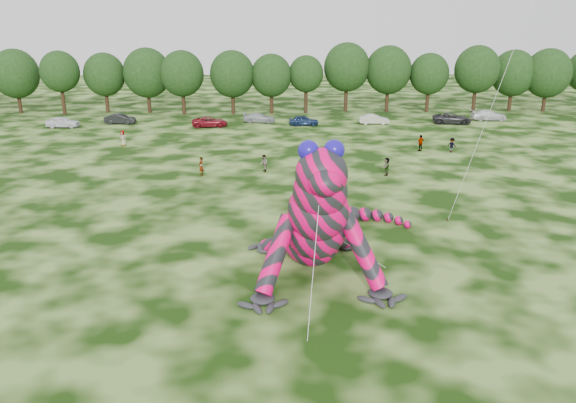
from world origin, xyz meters
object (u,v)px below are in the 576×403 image
at_px(tree_2, 16,81).
at_px(car_0, 63,122).
at_px(inflatable_gecko, 310,195).
at_px(spectator_4, 123,138).
at_px(spectator_3, 421,143).
at_px(spectator_1, 264,163).
at_px(tree_3, 61,83).
at_px(tree_5, 147,80).
at_px(car_6, 452,118).
at_px(spectator_2, 452,145).
at_px(car_4, 304,120).
at_px(tree_8, 271,84).
at_px(tree_12, 429,83).
at_px(car_1, 120,119).
at_px(tree_15, 547,80).
at_px(tree_9, 306,84).
at_px(tree_6, 182,83).
at_px(tree_7, 232,82).
at_px(tree_13, 476,79).
at_px(tree_14, 512,80).
at_px(car_2, 210,122).
at_px(car_7, 489,115).
at_px(tree_4, 105,83).
at_px(spectator_0, 201,167).
at_px(tree_11, 388,79).
at_px(tree_10, 347,77).
at_px(car_3, 259,118).
at_px(spectator_5, 387,166).

xyz_separation_m(tree_2, car_0, (10.87, -12.64, -4.09)).
bearing_deg(inflatable_gecko, spectator_4, 116.78).
bearing_deg(spectator_3, spectator_1, -1.66).
height_order(tree_3, tree_5, tree_5).
height_order(tree_5, car_6, tree_5).
relative_size(spectator_2, spectator_1, 0.96).
bearing_deg(car_4, car_0, 89.25).
relative_size(tree_5, tree_8, 1.10).
bearing_deg(tree_12, spectator_4, -150.44).
bearing_deg(car_1, tree_15, -75.83).
bearing_deg(tree_8, spectator_4, -126.96).
relative_size(tree_5, car_0, 2.27).
height_order(tree_8, tree_9, tree_8).
bearing_deg(tree_6, spectator_3, -41.31).
xyz_separation_m(tree_5, car_6, (43.86, -11.10, -4.17)).
distance_m(tree_7, tree_13, 37.21).
bearing_deg(tree_14, tree_9, -177.57).
distance_m(inflatable_gecko, car_2, 45.46).
xyz_separation_m(car_4, car_7, (26.72, 3.35, 0.03)).
distance_m(car_4, spectator_3, 19.91).
xyz_separation_m(car_7, spectator_4, (-48.13, -15.63, 0.17)).
height_order(car_6, spectator_4, spectator_4).
height_order(tree_7, tree_9, tree_7).
distance_m(tree_6, car_0, 18.46).
relative_size(inflatable_gecko, car_0, 3.78).
bearing_deg(tree_4, tree_3, -164.86).
relative_size(tree_8, tree_9, 1.03).
bearing_deg(tree_15, tree_5, 179.38).
xyz_separation_m(tree_14, car_2, (-46.03, -12.71, -4.03)).
height_order(spectator_3, spectator_0, spectator_3).
height_order(tree_3, car_0, tree_3).
xyz_separation_m(tree_5, spectator_0, (12.30, -37.37, -4.01)).
bearing_deg(tree_11, tree_12, -4.18).
distance_m(tree_10, tree_11, 6.40).
relative_size(tree_13, car_2, 2.11).
distance_m(car_3, spectator_2, 28.67).
xyz_separation_m(car_1, spectator_0, (14.34, -27.50, 0.20)).
xyz_separation_m(tree_6, tree_14, (51.02, 2.04, -0.05)).
distance_m(tree_13, spectator_1, 47.61).
bearing_deg(inflatable_gecko, car_4, 83.33).
bearing_deg(tree_15, car_2, -167.02).
height_order(tree_4, spectator_2, tree_4).
relative_size(tree_12, car_7, 1.81).
bearing_deg(spectator_3, car_3, -73.48).
distance_m(tree_4, car_6, 51.79).
height_order(tree_5, car_3, tree_5).
xyz_separation_m(tree_4, spectator_5, (35.98, -37.93, -3.69)).
height_order(tree_6, car_1, tree_6).
height_order(tree_13, spectator_2, tree_13).
height_order(car_0, car_4, car_0).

